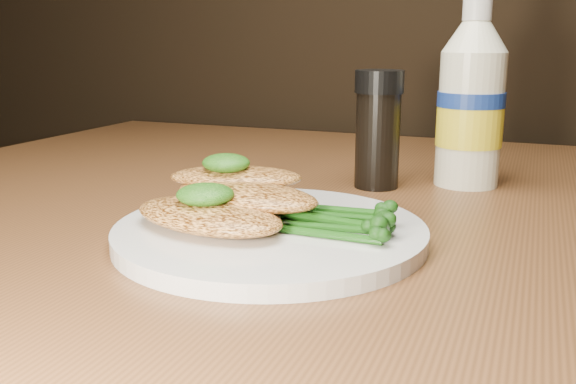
% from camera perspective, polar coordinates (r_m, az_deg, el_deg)
% --- Properties ---
extents(plate, '(0.24, 0.24, 0.01)m').
position_cam_1_polar(plate, '(0.49, -1.62, -3.70)').
color(plate, silver).
rests_on(plate, dining_table).
extents(chicken_front, '(0.14, 0.09, 0.02)m').
position_cam_1_polar(chicken_front, '(0.48, -7.28, -2.16)').
color(chicken_front, '#F1A04C').
rests_on(chicken_front, plate).
extents(chicken_mid, '(0.14, 0.08, 0.02)m').
position_cam_1_polar(chicken_mid, '(0.50, -3.85, -0.32)').
color(chicken_mid, '#F1A04C').
rests_on(chicken_mid, plate).
extents(chicken_back, '(0.12, 0.09, 0.02)m').
position_cam_1_polar(chicken_back, '(0.53, -4.77, 1.35)').
color(chicken_back, '#F1A04C').
rests_on(chicken_back, plate).
extents(pesto_front, '(0.06, 0.05, 0.02)m').
position_cam_1_polar(pesto_front, '(0.48, -7.53, -0.22)').
color(pesto_front, '#083507').
rests_on(pesto_front, chicken_front).
extents(pesto_back, '(0.04, 0.04, 0.02)m').
position_cam_1_polar(pesto_back, '(0.53, -5.65, 2.64)').
color(pesto_back, '#083507').
rests_on(pesto_back, chicken_back).
extents(broccolini_bundle, '(0.14, 0.12, 0.02)m').
position_cam_1_polar(broccolini_bundle, '(0.47, 4.10, -2.35)').
color(broccolini_bundle, '#174A10').
rests_on(broccolini_bundle, plate).
extents(mayo_bottle, '(0.08, 0.08, 0.19)m').
position_cam_1_polar(mayo_bottle, '(0.68, 16.34, 8.60)').
color(mayo_bottle, '#EFEDCB').
rests_on(mayo_bottle, dining_table).
extents(pepper_grinder, '(0.06, 0.06, 0.12)m').
position_cam_1_polar(pepper_grinder, '(0.66, 8.16, 5.62)').
color(pepper_grinder, black).
rests_on(pepper_grinder, dining_table).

